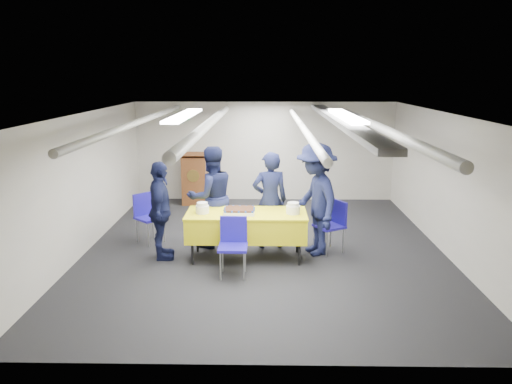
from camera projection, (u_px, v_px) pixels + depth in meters
ground at (264, 249)px, 8.53m from camera, size 7.00×7.00×0.00m
room_shell at (270, 141)px, 8.51m from camera, size 6.00×7.00×2.30m
serving_table at (246, 225)px, 7.99m from camera, size 1.91×0.83×0.77m
sheet_cake at (239, 211)px, 7.88m from camera, size 0.50×0.38×0.09m
plate_stack_left at (202, 208)px, 7.88m from camera, size 0.21×0.21×0.17m
plate_stack_right at (293, 208)px, 7.86m from camera, size 0.22×0.22×0.18m
podium at (195, 178)px, 11.38m from camera, size 0.62×0.53×1.25m
chair_near at (233, 240)px, 7.35m from camera, size 0.42×0.42×0.87m
chair_right at (333, 221)px, 8.32m from camera, size 0.57×0.57×0.87m
chair_left at (147, 213)px, 8.81m from camera, size 0.59×0.59×0.87m
sailor_a at (270, 200)px, 8.46m from camera, size 0.67×0.51×1.67m
sailor_b at (211, 197)px, 8.51m from camera, size 1.05×0.96×1.74m
sailor_c at (160, 211)px, 7.93m from camera, size 0.53×0.98×1.59m
sailor_d at (316, 199)px, 8.14m from camera, size 1.02×1.35×1.86m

